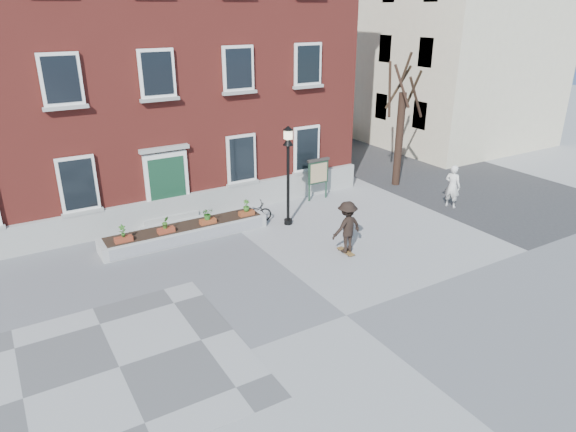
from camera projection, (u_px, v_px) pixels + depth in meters
ground at (346, 315)px, 14.30m from camera, size 100.00×100.00×0.00m
checker_patch at (119, 367)px, 12.23m from camera, size 6.00×6.00×0.01m
bicycle at (251, 212)px, 20.37m from camera, size 1.71×0.95×0.85m
parked_car at (331, 128)px, 33.48m from camera, size 2.59×4.36×1.36m
bystander at (452, 186)px, 21.79m from camera, size 0.62×0.78×1.86m
brick_building at (119, 50)px, 22.09m from camera, size 18.40×10.85×12.60m
planter_assembly at (186, 231)px, 18.94m from camera, size 6.20×1.12×1.15m
bare_tree at (400, 128)px, 23.91m from camera, size 1.83×1.83×6.16m
side_street at (386, 23)px, 35.96m from camera, size 15.20×36.00×14.50m
lamp_post at (288, 162)px, 19.42m from camera, size 0.40×0.40×3.93m
notice_board at (318, 172)px, 22.53m from camera, size 1.10×0.16×1.87m
skateboarder at (347, 227)px, 17.59m from camera, size 1.25×0.79×1.91m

